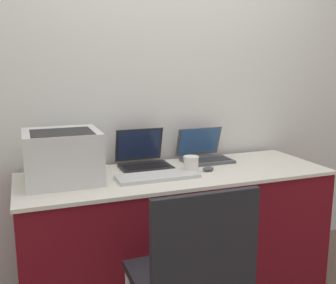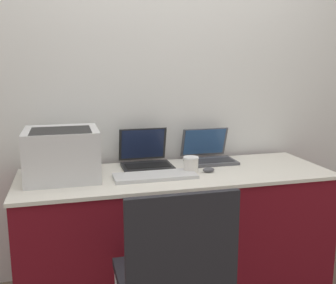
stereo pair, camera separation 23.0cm
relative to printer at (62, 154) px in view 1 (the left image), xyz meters
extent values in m
cube|color=silver|center=(0.65, 0.35, 0.38)|extent=(8.00, 0.05, 2.60)
cube|color=maroon|center=(0.65, -0.05, -0.54)|extent=(1.81, 0.61, 0.75)
cube|color=silver|center=(0.65, -0.05, -0.16)|extent=(1.83, 0.63, 0.02)
cube|color=silver|center=(0.00, 0.00, -0.01)|extent=(0.40, 0.37, 0.28)
cube|color=black|center=(0.00, -0.03, 0.10)|extent=(0.32, 0.28, 0.05)
cube|color=black|center=(0.50, 0.10, -0.14)|extent=(0.31, 0.22, 0.02)
cube|color=black|center=(0.50, 0.09, -0.13)|extent=(0.27, 0.12, 0.00)
cube|color=black|center=(0.50, 0.24, -0.03)|extent=(0.31, 0.07, 0.21)
cube|color=#192342|center=(0.50, 0.23, -0.03)|extent=(0.28, 0.06, 0.19)
cube|color=#4C4C51|center=(0.93, 0.11, -0.14)|extent=(0.31, 0.20, 0.02)
cube|color=#2D2D30|center=(0.93, 0.10, -0.13)|extent=(0.28, 0.11, 0.00)
cube|color=#4C4C51|center=(0.93, 0.25, -0.04)|extent=(0.31, 0.07, 0.19)
cube|color=#2D5184|center=(0.93, 0.24, -0.04)|extent=(0.28, 0.06, 0.17)
cube|color=silver|center=(0.50, -0.12, -0.14)|extent=(0.47, 0.17, 0.02)
cylinder|color=white|center=(0.73, -0.07, -0.11)|extent=(0.09, 0.09, 0.09)
cylinder|color=white|center=(0.73, -0.07, -0.06)|extent=(0.09, 0.09, 0.01)
ellipsoid|color=#4C4C51|center=(0.83, -0.09, -0.14)|extent=(0.07, 0.04, 0.03)
cube|color=black|center=(0.44, -0.66, -0.46)|extent=(0.45, 0.45, 0.04)
cube|color=black|center=(0.44, -0.87, -0.22)|extent=(0.45, 0.03, 0.45)
camera|label=1|loc=(-0.19, -2.13, 0.48)|focal=42.00mm
camera|label=2|loc=(0.03, -2.20, 0.48)|focal=42.00mm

